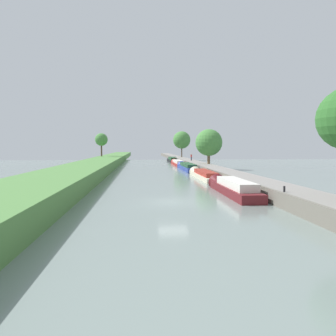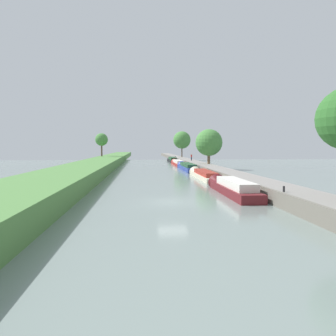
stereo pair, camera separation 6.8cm
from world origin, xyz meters
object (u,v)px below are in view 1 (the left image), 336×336
at_px(narrowboat_cream, 203,175).
at_px(narrowboat_black, 172,160).
at_px(narrowboat_maroon, 232,187).
at_px(mooring_bollard_far, 175,157).
at_px(narrowboat_blue, 187,167).
at_px(mooring_bollard_near, 284,189).
at_px(narrowboat_red, 177,163).
at_px(person_walking, 191,157).

relative_size(narrowboat_cream, narrowboat_black, 1.04).
height_order(narrowboat_maroon, narrowboat_cream, narrowboat_maroon).
height_order(narrowboat_cream, mooring_bollard_far, mooring_bollard_far).
bearing_deg(narrowboat_black, narrowboat_blue, -90.27).
distance_m(narrowboat_black, mooring_bollard_near, 66.72).
relative_size(narrowboat_blue, mooring_bollard_far, 34.67).
bearing_deg(mooring_bollard_near, narrowboat_red, 91.91).
bearing_deg(narrowboat_maroon, person_walking, 85.52).
xyz_separation_m(narrowboat_blue, person_walking, (3.33, 14.29, 1.47)).
bearing_deg(person_walking, narrowboat_black, 101.49).
xyz_separation_m(narrowboat_blue, narrowboat_black, (0.14, 30.00, 0.04)).
distance_m(narrowboat_maroon, mooring_bollard_near, 7.21).
relative_size(narrowboat_maroon, narrowboat_red, 0.78).
height_order(narrowboat_cream, narrowboat_blue, narrowboat_blue).
distance_m(narrowboat_cream, narrowboat_black, 45.19).
relative_size(narrowboat_black, person_walking, 8.03).
distance_m(narrowboat_maroon, narrowboat_blue, 29.80).
relative_size(narrowboat_blue, narrowboat_black, 1.17).
bearing_deg(narrowboat_cream, mooring_bollard_far, 88.06).
xyz_separation_m(narrowboat_maroon, narrowboat_black, (0.26, 59.80, 0.00)).
xyz_separation_m(narrowboat_maroon, mooring_bollard_near, (1.96, -6.89, 0.78)).
bearing_deg(mooring_bollard_far, narrowboat_maroon, -91.70).
bearing_deg(mooring_bollard_near, narrowboat_cream, 94.62).
distance_m(narrowboat_blue, narrowboat_red, 15.71).
xyz_separation_m(person_walking, mooring_bollard_far, (-1.49, 21.96, -0.65)).
distance_m(narrowboat_blue, narrowboat_black, 30.00).
distance_m(narrowboat_maroon, person_walking, 44.25).
xyz_separation_m(narrowboat_cream, mooring_bollard_near, (1.74, -21.50, 0.91)).
height_order(narrowboat_red, mooring_bollard_near, mooring_bollard_near).
relative_size(narrowboat_red, mooring_bollard_far, 33.86).
bearing_deg(narrowboat_blue, mooring_bollard_near, -87.12).
bearing_deg(person_walking, narrowboat_cream, -96.24).
height_order(narrowboat_red, person_walking, person_walking).
xyz_separation_m(narrowboat_cream, narrowboat_black, (0.03, 45.19, 0.13)).
bearing_deg(narrowboat_cream, narrowboat_black, 89.96).
xyz_separation_m(narrowboat_maroon, narrowboat_cream, (0.22, 14.61, -0.13)).
relative_size(narrowboat_red, mooring_bollard_near, 33.86).
bearing_deg(narrowboat_cream, narrowboat_blue, 90.40).
relative_size(narrowboat_cream, mooring_bollard_near, 30.81).
bearing_deg(narrowboat_maroon, narrowboat_black, 89.75).
bearing_deg(mooring_bollard_near, narrowboat_black, 91.46).
xyz_separation_m(narrowboat_cream, person_walking, (3.23, 29.48, 1.56)).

